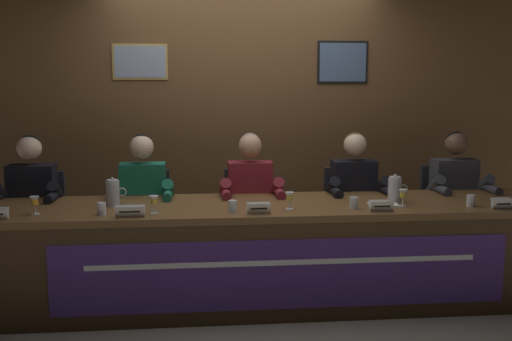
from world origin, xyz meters
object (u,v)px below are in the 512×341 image
panelist_left (142,199)px  water_cup_center (233,207)px  chair_far_left (39,229)px  nameplate_right (381,206)px  water_pitcher_right_side (395,189)px  water_pitcher_left_side (113,193)px  panelist_right (356,195)px  conference_table (258,237)px  nameplate_far_right (502,203)px  juice_glass_far_left (35,202)px  nameplate_left (130,211)px  chair_right (349,222)px  water_cup_far_right (471,201)px  water_cup_left (102,209)px  panelist_far_right (457,193)px  juice_glass_right (403,194)px  panelist_far_left (30,201)px  juice_glass_left (154,201)px  nameplate_center (259,208)px  chair_far_right (446,220)px  panelist_center (251,197)px  water_cup_right (354,203)px  chair_left (146,227)px  juice_glass_center (289,197)px  document_stack_right (383,205)px  chair_center (249,225)px

panelist_left → water_cup_center: panelist_left is taller
chair_far_left → nameplate_right: chair_far_left is taller
water_pitcher_right_side → chair_far_left: bearing=167.0°
panelist_left → water_pitcher_left_side: 0.44m
panelist_right → panelist_left: bearing=180.0°
conference_table → water_pitcher_left_side: size_ratio=22.16×
nameplate_far_right → juice_glass_far_left: bearing=177.4°
nameplate_left → chair_right: (1.75, 0.97, -0.35)m
nameplate_far_right → water_cup_far_right: (-0.18, 0.10, -0.00)m
chair_right → panelist_right: bearing=-90.0°
water_cup_far_right → water_pitcher_right_side: 0.54m
chair_far_left → water_cup_left: 1.16m
water_cup_center → chair_right: 1.43m
juice_glass_far_left → water_cup_center: size_ratio=1.46×
panelist_far_right → water_cup_far_right: (-0.20, -0.66, 0.07)m
juice_glass_far_left → juice_glass_right: bearing=0.3°
water_pitcher_right_side → nameplate_far_right: bearing=-25.5°
panelist_far_left → water_cup_left: bearing=-46.0°
conference_table → juice_glass_left: 0.80m
nameplate_left → water_pitcher_right_side: (1.93, 0.33, 0.05)m
nameplate_center → nameplate_right: same height
water_pitcher_right_side → chair_far_right: bearing=42.8°
panelist_center → nameplate_far_right: panelist_center is taller
nameplate_right → chair_right: bearing=88.6°
chair_far_right → juice_glass_left: bearing=-160.5°
water_cup_right → panelist_center: bearing=135.9°
chair_left → chair_right: (1.74, 0.00, 0.00)m
panelist_center → water_pitcher_right_side: panelist_center is taller
juice_glass_center → chair_far_right: bearing=28.6°
water_cup_center → water_cup_right: same height
chair_far_right → water_pitcher_right_side: water_pitcher_right_side is taller
document_stack_right → water_pitcher_right_side: bearing=44.6°
panelist_right → water_pitcher_left_side: 1.96m
chair_center → nameplate_far_right: chair_center is taller
water_cup_left → panelist_center: bearing=32.3°
panelist_left → juice_glass_right: bearing=-17.4°
water_cup_left → panelist_left: bearing=72.9°
chair_left → panelist_far_right: size_ratio=0.74×
water_cup_far_right → chair_left: bearing=160.3°
nameplate_far_right → nameplate_center: bearing=179.6°
panelist_far_right → nameplate_far_right: panelist_far_right is taller
water_pitcher_right_side → panelist_far_left: bearing=171.0°
conference_table → chair_center: (-0.00, 0.75, -0.09)m
panelist_center → water_pitcher_right_side: (1.05, -0.44, 0.13)m
panelist_left → chair_center: panelist_left is taller
chair_far_left → nameplate_right: size_ratio=5.48×
panelist_center → juice_glass_left: bearing=-137.3°
nameplate_left → panelist_far_right: bearing=16.4°
chair_left → chair_far_right: bearing=0.0°
water_cup_center → chair_far_right: chair_far_right is taller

